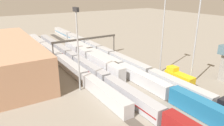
{
  "coord_description": "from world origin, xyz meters",
  "views": [
    {
      "loc": [
        -70.96,
        38.43,
        28.67
      ],
      "look_at": [
        -6.95,
        -1.73,
        2.5
      ],
      "focal_mm": 34.2,
      "sensor_mm": 36.0,
      "label": 1
    }
  ],
  "objects_px": {
    "train_on_track_1": "(109,54)",
    "train_on_track_0": "(179,78)",
    "train_on_track_3": "(89,57)",
    "light_mast_0": "(164,17)",
    "train_on_track_4": "(87,67)",
    "light_mast_2": "(197,30)",
    "signal_gantry": "(86,41)",
    "light_mast_1": "(77,39)",
    "maintenance_shed": "(8,57)",
    "train_on_track_5": "(60,58)",
    "train_on_track_2": "(118,66)"
  },
  "relations": [
    {
      "from": "train_on_track_5",
      "to": "train_on_track_3",
      "type": "distance_m",
      "value": 12.24
    },
    {
      "from": "train_on_track_1",
      "to": "train_on_track_4",
      "type": "height_order",
      "value": "same"
    },
    {
      "from": "train_on_track_1",
      "to": "light_mast_2",
      "type": "bearing_deg",
      "value": -168.78
    },
    {
      "from": "train_on_track_5",
      "to": "light_mast_1",
      "type": "xyz_separation_m",
      "value": [
        -27.54,
        3.29,
        13.68
      ]
    },
    {
      "from": "train_on_track_1",
      "to": "train_on_track_0",
      "type": "relative_size",
      "value": 13.9
    },
    {
      "from": "train_on_track_3",
      "to": "train_on_track_2",
      "type": "relative_size",
      "value": 0.52
    },
    {
      "from": "light_mast_2",
      "to": "train_on_track_1",
      "type": "bearing_deg",
      "value": 11.22
    },
    {
      "from": "train_on_track_0",
      "to": "signal_gantry",
      "type": "relative_size",
      "value": 0.33
    },
    {
      "from": "train_on_track_3",
      "to": "light_mast_1",
      "type": "distance_m",
      "value": 27.72
    },
    {
      "from": "train_on_track_0",
      "to": "train_on_track_1",
      "type": "bearing_deg",
      "value": 8.35
    },
    {
      "from": "train_on_track_5",
      "to": "signal_gantry",
      "type": "xyz_separation_m",
      "value": [
        1.2,
        -12.5,
        5.53
      ]
    },
    {
      "from": "train_on_track_5",
      "to": "train_on_track_2",
      "type": "relative_size",
      "value": 1.06
    },
    {
      "from": "train_on_track_2",
      "to": "train_on_track_1",
      "type": "bearing_deg",
      "value": -18.82
    },
    {
      "from": "train_on_track_5",
      "to": "train_on_track_1",
      "type": "height_order",
      "value": "train_on_track_1"
    },
    {
      "from": "train_on_track_4",
      "to": "light_mast_2",
      "type": "relative_size",
      "value": 4.14
    },
    {
      "from": "train_on_track_3",
      "to": "train_on_track_4",
      "type": "height_order",
      "value": "train_on_track_3"
    },
    {
      "from": "light_mast_2",
      "to": "train_on_track_4",
      "type": "bearing_deg",
      "value": 39.07
    },
    {
      "from": "train_on_track_0",
      "to": "light_mast_1",
      "type": "bearing_deg",
      "value": 65.92
    },
    {
      "from": "train_on_track_4",
      "to": "light_mast_2",
      "type": "distance_m",
      "value": 38.65
    },
    {
      "from": "train_on_track_3",
      "to": "maintenance_shed",
      "type": "bearing_deg",
      "value": 78.71
    },
    {
      "from": "train_on_track_3",
      "to": "light_mast_0",
      "type": "relative_size",
      "value": 1.48
    },
    {
      "from": "train_on_track_5",
      "to": "light_mast_0",
      "type": "distance_m",
      "value": 44.06
    },
    {
      "from": "train_on_track_2",
      "to": "maintenance_shed",
      "type": "xyz_separation_m",
      "value": [
        19.55,
        34.0,
        3.77
      ]
    },
    {
      "from": "train_on_track_5",
      "to": "light_mast_2",
      "type": "relative_size",
      "value": 3.45
    },
    {
      "from": "light_mast_1",
      "to": "light_mast_2",
      "type": "relative_size",
      "value": 0.87
    },
    {
      "from": "train_on_track_5",
      "to": "light_mast_0",
      "type": "bearing_deg",
      "value": -137.23
    },
    {
      "from": "train_on_track_1",
      "to": "maintenance_shed",
      "type": "height_order",
      "value": "maintenance_shed"
    },
    {
      "from": "train_on_track_0",
      "to": "train_on_track_2",
      "type": "distance_m",
      "value": 21.82
    },
    {
      "from": "train_on_track_3",
      "to": "light_mast_2",
      "type": "distance_m",
      "value": 42.56
    },
    {
      "from": "train_on_track_3",
      "to": "light_mast_0",
      "type": "height_order",
      "value": "light_mast_0"
    },
    {
      "from": "train_on_track_4",
      "to": "train_on_track_2",
      "type": "bearing_deg",
      "value": -118.15
    },
    {
      "from": "maintenance_shed",
      "to": "train_on_track_4",
      "type": "bearing_deg",
      "value": -120.61
    },
    {
      "from": "train_on_track_2",
      "to": "light_mast_0",
      "type": "relative_size",
      "value": 2.84
    },
    {
      "from": "train_on_track_4",
      "to": "signal_gantry",
      "type": "height_order",
      "value": "signal_gantry"
    },
    {
      "from": "signal_gantry",
      "to": "train_on_track_1",
      "type": "bearing_deg",
      "value": -134.34
    },
    {
      "from": "train_on_track_0",
      "to": "maintenance_shed",
      "type": "bearing_deg",
      "value": 48.49
    },
    {
      "from": "train_on_track_3",
      "to": "train_on_track_0",
      "type": "bearing_deg",
      "value": -155.65
    },
    {
      "from": "maintenance_shed",
      "to": "train_on_track_1",
      "type": "bearing_deg",
      "value": -97.13
    },
    {
      "from": "signal_gantry",
      "to": "train_on_track_0",
      "type": "bearing_deg",
      "value": -163.19
    },
    {
      "from": "train_on_track_5",
      "to": "train_on_track_0",
      "type": "xyz_separation_m",
      "value": [
        -40.19,
        -25.0,
        0.14
      ]
    },
    {
      "from": "light_mast_1",
      "to": "train_on_track_1",
      "type": "bearing_deg",
      "value": -47.41
    },
    {
      "from": "train_on_track_0",
      "to": "signal_gantry",
      "type": "bearing_deg",
      "value": 16.81
    },
    {
      "from": "train_on_track_5",
      "to": "signal_gantry",
      "type": "distance_m",
      "value": 13.72
    },
    {
      "from": "train_on_track_5",
      "to": "maintenance_shed",
      "type": "distance_m",
      "value": 19.42
    },
    {
      "from": "train_on_track_3",
      "to": "train_on_track_2",
      "type": "distance_m",
      "value": 14.65
    },
    {
      "from": "train_on_track_1",
      "to": "light_mast_1",
      "type": "bearing_deg",
      "value": 132.59
    },
    {
      "from": "train_on_track_3",
      "to": "light_mast_1",
      "type": "bearing_deg",
      "value": 147.05
    },
    {
      "from": "train_on_track_4",
      "to": "light_mast_0",
      "type": "bearing_deg",
      "value": -122.29
    },
    {
      "from": "train_on_track_1",
      "to": "light_mast_2",
      "type": "height_order",
      "value": "light_mast_2"
    },
    {
      "from": "train_on_track_5",
      "to": "train_on_track_0",
      "type": "bearing_deg",
      "value": -148.12
    }
  ]
}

